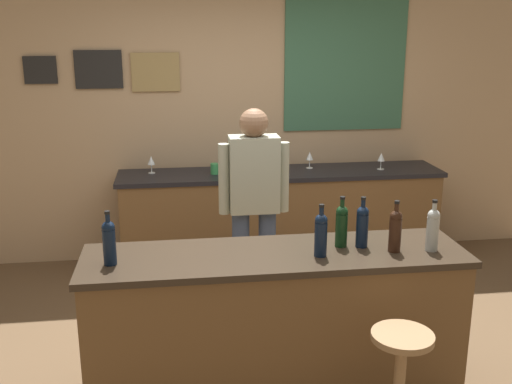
{
  "coord_description": "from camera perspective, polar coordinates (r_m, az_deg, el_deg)",
  "views": [
    {
      "loc": [
        -0.56,
        -3.61,
        2.19
      ],
      "look_at": [
        0.0,
        0.45,
        1.05
      ],
      "focal_mm": 42.33,
      "sensor_mm": 36.0,
      "label": 1
    }
  ],
  "objects": [
    {
      "name": "wine_bottle_f",
      "position": [
        3.64,
        16.37,
        -3.29
      ],
      "size": [
        0.07,
        0.07,
        0.31
      ],
      "color": "#999E99",
      "rests_on": "bar_counter"
    },
    {
      "name": "wine_glass_b",
      "position": [
        5.62,
        5.09,
        3.36
      ],
      "size": [
        0.07,
        0.07,
        0.16
      ],
      "color": "silver",
      "rests_on": "side_counter"
    },
    {
      "name": "wine_bottle_c",
      "position": [
        3.59,
        8.09,
        -3.04
      ],
      "size": [
        0.07,
        0.07,
        0.31
      ],
      "color": "black",
      "rests_on": "bar_counter"
    },
    {
      "name": "coffee_mug",
      "position": [
        5.41,
        -3.86,
        2.22
      ],
      "size": [
        0.12,
        0.08,
        0.09
      ],
      "color": "#338C4C",
      "rests_on": "side_counter"
    },
    {
      "name": "wine_bottle_d",
      "position": [
        3.6,
        10.01,
        -3.07
      ],
      "size": [
        0.07,
        0.07,
        0.31
      ],
      "color": "black",
      "rests_on": "bar_counter"
    },
    {
      "name": "bartender",
      "position": [
        4.44,
        -0.19,
        -0.85
      ],
      "size": [
        0.52,
        0.21,
        1.62
      ],
      "color": "#384766",
      "rests_on": "ground_plane"
    },
    {
      "name": "side_counter",
      "position": [
        5.62,
        2.33,
        -2.48
      ],
      "size": [
        2.95,
        0.56,
        0.9
      ],
      "color": "brown",
      "rests_on": "ground_plane"
    },
    {
      "name": "back_wall",
      "position": [
        5.72,
        -2.0,
        7.75
      ],
      "size": [
        6.0,
        0.09,
        2.8
      ],
      "color": "tan",
      "rests_on": "ground_plane"
    },
    {
      "name": "wine_glass_c",
      "position": [
        5.67,
        11.75,
        3.19
      ],
      "size": [
        0.07,
        0.07,
        0.16
      ],
      "color": "silver",
      "rests_on": "side_counter"
    },
    {
      "name": "bar_stool",
      "position": [
        3.33,
        13.45,
        -16.21
      ],
      "size": [
        0.32,
        0.32,
        0.68
      ],
      "color": "olive",
      "rests_on": "ground_plane"
    },
    {
      "name": "wine_bottle_e",
      "position": [
        3.56,
        13.03,
        -3.43
      ],
      "size": [
        0.07,
        0.07,
        0.31
      ],
      "color": "black",
      "rests_on": "bar_counter"
    },
    {
      "name": "wine_bottle_b",
      "position": [
        3.42,
        6.15,
        -3.89
      ],
      "size": [
        0.07,
        0.07,
        0.31
      ],
      "color": "black",
      "rests_on": "bar_counter"
    },
    {
      "name": "wine_bottle_a",
      "position": [
        3.38,
        -13.72,
        -4.51
      ],
      "size": [
        0.07,
        0.07,
        0.31
      ],
      "color": "black",
      "rests_on": "bar_counter"
    },
    {
      "name": "bar_counter",
      "position": [
        3.69,
        1.8,
        -12.4
      ],
      "size": [
        2.23,
        0.6,
        0.92
      ],
      "color": "brown",
      "rests_on": "ground_plane"
    },
    {
      "name": "ground_plane",
      "position": [
        4.26,
        0.82,
        -15.39
      ],
      "size": [
        10.0,
        10.0,
        0.0
      ],
      "primitive_type": "plane",
      "color": "brown"
    },
    {
      "name": "wine_glass_a",
      "position": [
        5.49,
        -9.87,
        2.89
      ],
      "size": [
        0.07,
        0.07,
        0.16
      ],
      "color": "silver",
      "rests_on": "side_counter"
    }
  ]
}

